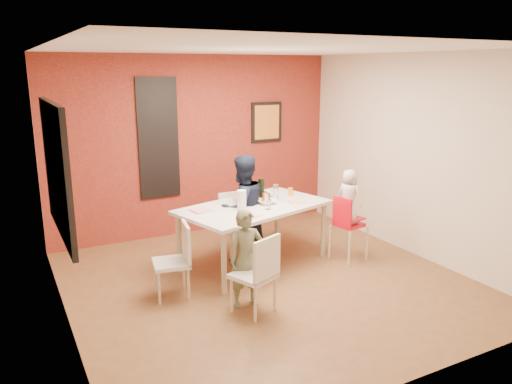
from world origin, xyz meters
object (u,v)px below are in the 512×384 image
chair_left (178,256)px  child_near (246,259)px  dining_table (254,211)px  paper_towel_roll (242,200)px  chair_near (259,271)px  toddler (349,197)px  chair_far (235,221)px  high_chair (347,223)px  wine_bottle (261,190)px  child_far (242,209)px

chair_left → child_near: bearing=55.8°
dining_table → paper_towel_roll: 0.33m
chair_near → child_near: child_near is taller
dining_table → chair_near: bearing=-115.4°
child_near → toddler: 1.87m
chair_near → chair_far: bearing=-129.3°
chair_near → chair_left: bearing=-75.0°
chair_left → high_chair: 2.31m
wine_bottle → child_near: bearing=-124.9°
dining_table → child_near: size_ratio=1.98×
child_far → wine_bottle: (0.26, -0.04, 0.23)m
chair_near → wine_bottle: size_ratio=2.78×
chair_left → toddler: toddler is taller
chair_far → toddler: size_ratio=1.20×
chair_far → child_near: 1.52m
wine_bottle → chair_left: bearing=-157.0°
chair_left → high_chair: size_ratio=0.95×
child_near → child_far: (0.54, 1.19, 0.18)m
child_near → chair_far: bearing=77.5°
chair_far → toddler: toddler is taller
high_chair → chair_left: bearing=78.7°
dining_table → high_chair: high_chair is taller
toddler → paper_towel_roll: 1.42m
chair_near → chair_left: size_ratio=1.02×
chair_near → toddler: toddler is taller
high_chair → wine_bottle: bearing=46.1°
high_chair → toddler: bearing=-80.8°
chair_far → child_near: (-0.54, -1.42, 0.05)m
dining_table → child_near: 1.20m
dining_table → chair_near: size_ratio=2.47×
high_chair → toddler: 0.35m
child_near → child_far: size_ratio=0.75×
wine_bottle → chair_near: bearing=-119.2°
chair_far → child_far: child_far is taller
wine_bottle → chair_far: bearing=132.5°
high_chair → wine_bottle: wine_bottle is taller
chair_far → paper_towel_roll: bearing=-104.0°
chair_near → high_chair: high_chair is taller
chair_left → high_chair: bearing=99.4°
dining_table → child_near: (-0.62, -1.01, -0.19)m
dining_table → toddler: 1.25m
high_chair → chair_near: bearing=103.5°
dining_table → chair_near: (-0.59, -1.24, -0.24)m
dining_table → high_chair: 1.24m
dining_table → toddler: toddler is taller
chair_near → toddler: 1.93m
high_chair → wine_bottle: 1.20m
chair_far → child_far: (-0.00, -0.24, 0.23)m
dining_table → chair_far: 0.48m
chair_near → wine_bottle: wine_bottle is taller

